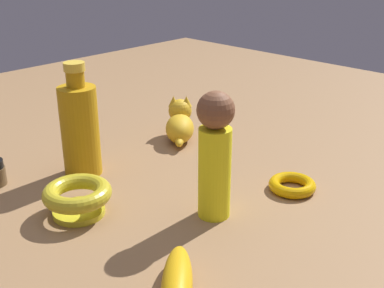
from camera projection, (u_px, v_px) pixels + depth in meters
The scene contains 7 objects.
ground at pixel (192, 177), 0.93m from camera, with size 2.00×2.00×0.00m, color #936D47.
cat_figurine at pixel (180, 123), 1.10m from camera, with size 0.12×0.11×0.09m.
person_figure_adult at pixel (215, 153), 0.77m from camera, with size 0.07×0.07×0.21m.
bottle_tall at pixel (80, 128), 0.92m from camera, with size 0.07×0.07×0.22m.
bangle at pixel (292, 185), 0.88m from camera, with size 0.08×0.08×0.02m, color #DEA106.
banana at pixel (177, 286), 0.61m from camera, with size 0.16×0.04×0.04m, color gold.
bowl at pixel (78, 196), 0.80m from camera, with size 0.11×0.11×0.05m.
Camera 1 is at (-0.60, -0.58, 0.42)m, focal length 46.37 mm.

